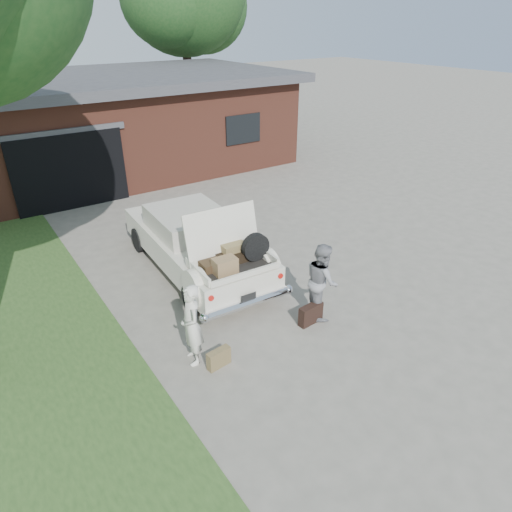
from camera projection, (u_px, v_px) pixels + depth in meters
ground at (274, 319)px, 8.70m from camera, size 90.00×90.00×0.00m
house at (111, 122)px, 16.78m from camera, size 12.80×7.80×3.30m
sedan at (196, 242)px, 10.10m from camera, size 2.03×4.74×1.91m
woman_left at (192, 325)px, 7.33m from camera, size 0.45×0.58×1.44m
woman_right at (322, 280)px, 8.53m from camera, size 0.82×0.89×1.49m
suitcase_left at (219, 358)px, 7.46m from camera, size 0.43×0.18×0.32m
suitcase_right at (311, 314)px, 8.51m from camera, size 0.51×0.20×0.39m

